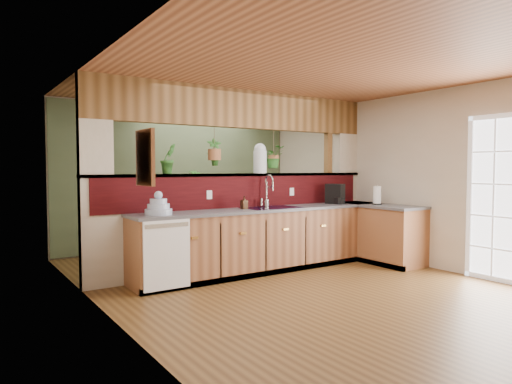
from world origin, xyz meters
TOP-DOWN VIEW (x-y plane):
  - ground at (0.00, 0.00)m, footprint 4.60×7.00m
  - ceiling at (0.00, 0.00)m, footprint 4.60×7.00m
  - wall_back at (0.00, 3.50)m, footprint 4.60×0.02m
  - wall_left at (-2.30, 0.00)m, footprint 0.02×7.00m
  - wall_right at (2.30, 0.00)m, footprint 0.02×7.00m
  - pass_through_partition at (0.03, 1.35)m, footprint 4.60×0.21m
  - pass_through_ledge at (0.00, 1.35)m, footprint 4.60×0.21m
  - header_beam at (0.00, 1.35)m, footprint 4.60×0.15m
  - sage_backwall at (0.00, 3.48)m, footprint 4.55×0.02m
  - countertop at (0.84, 0.87)m, footprint 4.14×1.52m
  - dishwasher at (-1.48, 0.66)m, footprint 0.58×0.03m
  - navy_sink at (0.25, 0.98)m, footprint 0.82×0.50m
  - french_door at (2.27, -1.30)m, footprint 0.06×1.02m
  - framed_print at (-2.27, -0.80)m, footprint 0.04×0.35m
  - faucet at (0.30, 1.13)m, footprint 0.21×0.21m
  - dish_stack at (-1.47, 0.93)m, footprint 0.33×0.33m
  - soap_dispenser at (-0.19, 1.01)m, footprint 0.08×0.08m
  - coffee_maker at (1.51, 0.97)m, footprint 0.17×0.28m
  - paper_towel at (1.93, 0.49)m, footprint 0.14×0.14m
  - glass_jar at (0.32, 1.35)m, footprint 0.20×0.20m
  - ledge_plant_left at (-1.16, 1.35)m, footprint 0.26×0.23m
  - hanging_plant_a at (-0.46, 1.35)m, footprint 0.24×0.20m
  - hanging_plant_b at (0.57, 1.35)m, footprint 0.32×0.28m
  - shelving_console at (-0.35, 3.25)m, footprint 1.35×0.50m
  - shelf_plant_a at (-0.82, 3.25)m, footprint 0.22×0.17m
  - shelf_plant_b at (0.17, 3.25)m, footprint 0.30×0.30m
  - floor_plant at (1.04, 2.02)m, footprint 0.84×0.76m

SIDE VIEW (x-z plane):
  - ground at x=0.00m, z-range -0.01..0.01m
  - floor_plant at x=1.04m, z-range 0.00..0.83m
  - countertop at x=0.84m, z-range 0.00..0.90m
  - dishwasher at x=-1.48m, z-range 0.05..0.87m
  - shelving_console at x=-0.35m, z-range 0.06..0.94m
  - navy_sink at x=0.25m, z-range 0.73..0.91m
  - dish_stack at x=-1.47m, z-range 0.85..1.13m
  - soap_dispenser at x=-0.19m, z-range 0.90..1.08m
  - paper_towel at x=1.93m, z-range 0.89..1.19m
  - coffee_maker at x=1.51m, z-range 0.89..1.20m
  - french_door at x=2.27m, z-range -0.03..2.13m
  - shelf_plant_a at x=-0.82m, z-range 0.94..1.32m
  - faucet at x=0.30m, z-range 0.92..1.39m
  - shelf_plant_b at x=0.17m, z-range 0.94..1.43m
  - pass_through_partition at x=0.03m, z-range -0.11..2.49m
  - wall_back at x=0.00m, z-range 0.00..2.60m
  - wall_left at x=-2.30m, z-range 0.00..2.60m
  - wall_right at x=2.30m, z-range 0.00..2.60m
  - sage_backwall at x=0.00m, z-range 0.02..2.58m
  - pass_through_ledge at x=0.00m, z-range 1.35..1.39m
  - framed_print at x=-2.27m, z-range 1.32..1.78m
  - ledge_plant_left at x=-1.16m, z-range 1.39..1.79m
  - glass_jar at x=0.32m, z-range 1.39..1.84m
  - hanging_plant_b at x=0.57m, z-range 1.53..2.05m
  - hanging_plant_a at x=-0.46m, z-range 1.56..2.07m
  - header_beam at x=0.00m, z-range 2.05..2.60m
  - ceiling at x=0.00m, z-range 2.60..2.60m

